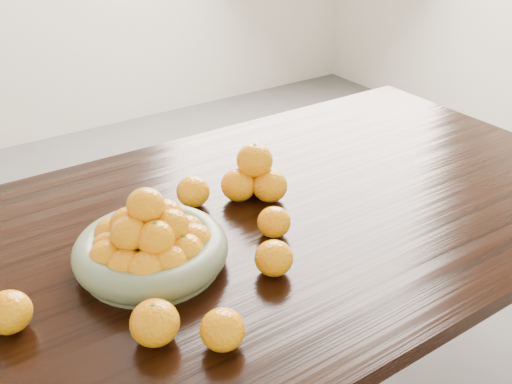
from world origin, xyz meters
TOP-DOWN VIEW (x-y plane):
  - dining_table at (0.00, 0.00)m, footprint 2.00×1.00m
  - fruit_bowl at (-0.22, -0.04)m, footprint 0.31×0.31m
  - orange_pyramid at (0.12, 0.09)m, footprint 0.16×0.16m
  - loose_orange_0 at (-0.31, -0.24)m, footprint 0.09×0.09m
  - loose_orange_1 at (-0.22, -0.31)m, footprint 0.08×0.08m
  - loose_orange_2 at (-0.03, -0.20)m, footprint 0.08×0.08m
  - loose_orange_3 at (-0.51, -0.07)m, footprint 0.08×0.08m
  - loose_orange_4 at (-0.03, 0.13)m, footprint 0.08×0.08m
  - loose_orange_5 at (0.05, -0.09)m, footprint 0.07×0.07m

SIDE VIEW (x-z plane):
  - dining_table at x=0.00m, z-range 0.29..1.04m
  - loose_orange_5 at x=0.05m, z-range 0.75..0.82m
  - loose_orange_1 at x=-0.22m, z-range 0.75..0.82m
  - loose_orange_2 at x=-0.03m, z-range 0.75..0.82m
  - loose_orange_4 at x=-0.03m, z-range 0.75..0.83m
  - loose_orange_3 at x=-0.51m, z-range 0.75..0.83m
  - loose_orange_0 at x=-0.31m, z-range 0.75..0.83m
  - fruit_bowl at x=-0.22m, z-range 0.71..0.89m
  - orange_pyramid at x=0.12m, z-range 0.74..0.88m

